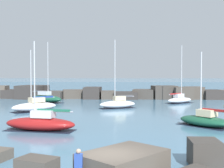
# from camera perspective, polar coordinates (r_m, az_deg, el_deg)

# --- Properties ---
(open_sea_beyond) EXTENTS (400.00, 116.00, 0.01)m
(open_sea_beyond) POSITION_cam_1_polar(r_m,az_deg,el_deg) (121.20, 2.92, -0.39)
(open_sea_beyond) COLOR teal
(open_sea_beyond) RESTS_ON ground
(breakwater_jetty) EXTENTS (61.51, 7.22, 2.59)m
(breakwater_jetty) POSITION_cam_1_polar(r_m,az_deg,el_deg) (61.31, 3.21, -1.73)
(breakwater_jetty) COLOR #4C443D
(breakwater_jetty) RESTS_ON ground
(foreground_rocks) EXTENTS (15.65, 9.01, 1.41)m
(foreground_rocks) POSITION_cam_1_polar(r_m,az_deg,el_deg) (15.56, 2.36, -14.81)
(foreground_rocks) COLOR #4C443D
(foreground_rocks) RESTS_ON ground
(sailboat_moored_0) EXTENTS (5.72, 3.98, 9.72)m
(sailboat_moored_0) POSITION_cam_1_polar(r_m,az_deg,el_deg) (44.58, 1.06, -3.60)
(sailboat_moored_0) COLOR white
(sailboat_moored_0) RESTS_ON ground
(sailboat_moored_2) EXTENTS (5.30, 5.42, 7.03)m
(sailboat_moored_2) POSITION_cam_1_polar(r_m,az_deg,el_deg) (30.80, 16.58, -6.34)
(sailboat_moored_2) COLOR #195138
(sailboat_moored_2) RESTS_ON ground
(sailboat_moored_3) EXTENTS (6.64, 3.08, 7.79)m
(sailboat_moored_3) POSITION_cam_1_polar(r_m,az_deg,el_deg) (28.06, -12.97, -6.94)
(sailboat_moored_3) COLOR maroon
(sailboat_moored_3) RESTS_ON ground
(sailboat_moored_4) EXTENTS (5.37, 4.90, 9.67)m
(sailboat_moored_4) POSITION_cam_1_polar(r_m,az_deg,el_deg) (53.38, 12.26, -2.78)
(sailboat_moored_4) COLOR white
(sailboat_moored_4) RESTS_ON ground
(sailboat_moored_5) EXTENTS (6.93, 5.27, 10.27)m
(sailboat_moored_5) POSITION_cam_1_polar(r_m,az_deg,el_deg) (54.48, -12.00, -2.55)
(sailboat_moored_5) COLOR #195138
(sailboat_moored_5) RESTS_ON ground
(sailboat_moored_7) EXTENTS (6.14, 5.92, 8.01)m
(sailboat_moored_7) POSITION_cam_1_polar(r_m,az_deg,el_deg) (42.17, -13.94, -3.95)
(sailboat_moored_7) COLOR white
(sailboat_moored_7) RESTS_ON ground
(person_on_rocks) EXTENTS (0.36, 0.22, 1.64)m
(person_on_rocks) POSITION_cam_1_polar(r_m,az_deg,el_deg) (14.38, -6.15, -14.52)
(person_on_rocks) COLOR #282833
(person_on_rocks) RESTS_ON ground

